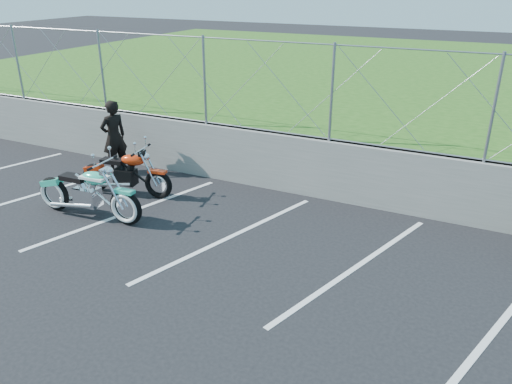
% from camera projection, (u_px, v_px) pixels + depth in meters
% --- Properties ---
extents(ground, '(90.00, 90.00, 0.00)m').
position_uv_depth(ground, '(203.00, 262.00, 8.49)').
color(ground, black).
rests_on(ground, ground).
extents(retaining_wall, '(30.00, 0.22, 1.30)m').
position_uv_depth(retaining_wall, '(284.00, 163.00, 11.12)').
color(retaining_wall, slate).
rests_on(retaining_wall, ground).
extents(grass_field, '(30.00, 20.00, 1.30)m').
position_uv_depth(grass_field, '(385.00, 84.00, 19.37)').
color(grass_field, '#254F15').
rests_on(grass_field, ground).
extents(chain_link_fence, '(28.00, 0.03, 2.00)m').
position_uv_depth(chain_link_fence, '(286.00, 89.00, 10.47)').
color(chain_link_fence, gray).
rests_on(chain_link_fence, retaining_wall).
extents(parking_lines, '(18.29, 4.31, 0.01)m').
position_uv_depth(parking_lines, '(291.00, 251.00, 8.83)').
color(parking_lines, silver).
rests_on(parking_lines, ground).
extents(cruiser_turquoise, '(2.50, 0.79, 1.24)m').
position_uv_depth(cruiser_turquoise, '(89.00, 194.00, 9.89)').
color(cruiser_turquoise, black).
rests_on(cruiser_turquoise, ground).
extents(naked_orange, '(2.18, 0.74, 1.09)m').
position_uv_depth(naked_orange, '(127.00, 175.00, 10.96)').
color(naked_orange, black).
rests_on(naked_orange, ground).
extents(person_standing, '(0.63, 0.76, 1.79)m').
position_uv_depth(person_standing, '(114.00, 137.00, 12.10)').
color(person_standing, black).
rests_on(person_standing, ground).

